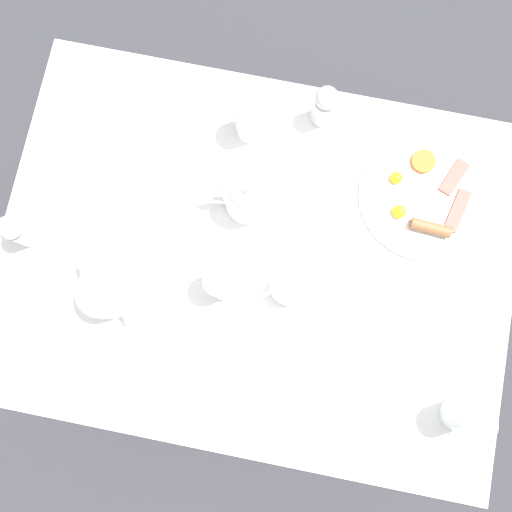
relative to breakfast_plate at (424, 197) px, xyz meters
name	(u,v)px	position (x,y,z in m)	size (l,w,h in m)	color
ground_plane	(256,285)	(-0.21, 0.35, -0.72)	(8.00, 8.00, 0.00)	#333338
table	(256,261)	(-0.21, 0.35, -0.08)	(0.86, 1.16, 0.72)	white
breakfast_plate	(424,197)	(0.00, 0.00, 0.00)	(0.30, 0.30, 0.04)	white
teapot_near	(247,197)	(-0.09, 0.39, 0.04)	(0.10, 0.19, 0.12)	white
teapot_far	(106,293)	(-0.36, 0.65, 0.04)	(0.13, 0.16, 0.12)	white
teacup_with_saucer_left	(288,287)	(-0.27, 0.27, 0.02)	(0.15, 0.15, 0.06)	white
water_glass_tall	(467,419)	(-0.46, -0.14, 0.06)	(0.07, 0.07, 0.13)	white
water_glass_short	(250,119)	(0.08, 0.42, 0.05)	(0.07, 0.07, 0.13)	white
wine_glass_spare	(221,283)	(-0.29, 0.41, 0.05)	(0.07, 0.07, 0.12)	white
pepper_grinder	(17,231)	(-0.26, 0.86, 0.06)	(0.05, 0.05, 0.13)	#BCBCC1
salt_grinder	(324,105)	(0.15, 0.26, 0.06)	(0.05, 0.05, 0.13)	#BCBCC1
napkin_folded	(327,397)	(-0.48, 0.14, 0.00)	(0.13, 0.18, 0.01)	white
fork_by_plate	(429,348)	(-0.34, -0.06, -0.01)	(0.13, 0.13, 0.00)	silver
knife_by_plate	(84,182)	(-0.12, 0.77, -0.01)	(0.21, 0.05, 0.00)	silver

